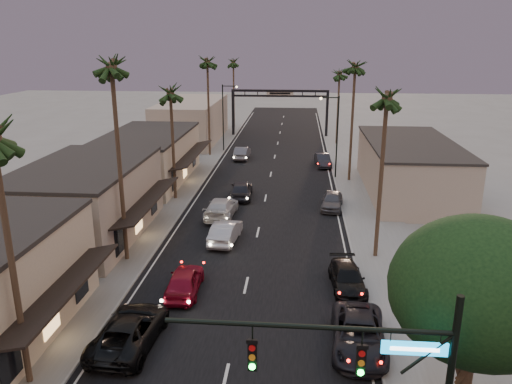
% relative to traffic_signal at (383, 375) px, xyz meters
% --- Properties ---
extents(ground, '(200.00, 200.00, 0.00)m').
position_rel_traffic_signal_xyz_m(ground, '(-5.69, 36.00, -5.08)').
color(ground, slate).
rests_on(ground, ground).
extents(road, '(14.00, 120.00, 0.02)m').
position_rel_traffic_signal_xyz_m(road, '(-5.69, 41.00, -5.08)').
color(road, black).
rests_on(road, ground).
extents(sidewalk_left, '(5.00, 92.00, 0.12)m').
position_rel_traffic_signal_xyz_m(sidewalk_left, '(-15.19, 48.00, -5.02)').
color(sidewalk_left, slate).
rests_on(sidewalk_left, ground).
extents(sidewalk_right, '(5.00, 92.00, 0.12)m').
position_rel_traffic_signal_xyz_m(sidewalk_right, '(3.81, 48.00, -5.02)').
color(sidewalk_right, slate).
rests_on(sidewalk_right, ground).
extents(storefront_mid, '(8.00, 14.00, 5.50)m').
position_rel_traffic_signal_xyz_m(storefront_mid, '(-18.69, 22.00, -2.33)').
color(storefront_mid, gray).
rests_on(storefront_mid, ground).
extents(storefront_far, '(8.00, 16.00, 5.00)m').
position_rel_traffic_signal_xyz_m(storefront_far, '(-18.69, 38.00, -2.58)').
color(storefront_far, tan).
rests_on(storefront_far, ground).
extents(storefront_dist, '(8.00, 20.00, 6.00)m').
position_rel_traffic_signal_xyz_m(storefront_dist, '(-18.69, 61.00, -2.08)').
color(storefront_dist, gray).
rests_on(storefront_dist, ground).
extents(building_right, '(8.00, 18.00, 5.00)m').
position_rel_traffic_signal_xyz_m(building_right, '(8.31, 36.00, -2.58)').
color(building_right, gray).
rests_on(building_right, ground).
extents(traffic_signal, '(8.51, 0.22, 7.80)m').
position_rel_traffic_signal_xyz_m(traffic_signal, '(0.00, 0.00, 0.00)').
color(traffic_signal, black).
rests_on(traffic_signal, ground).
extents(corner_tree, '(6.20, 6.20, 8.80)m').
position_rel_traffic_signal_xyz_m(corner_tree, '(3.79, 3.45, 0.90)').
color(corner_tree, '#38281C').
rests_on(corner_tree, ground).
extents(arch, '(15.20, 0.40, 7.27)m').
position_rel_traffic_signal_xyz_m(arch, '(-5.69, 66.00, 0.45)').
color(arch, black).
rests_on(arch, ground).
extents(streetlight_right, '(2.13, 0.30, 9.00)m').
position_rel_traffic_signal_xyz_m(streetlight_right, '(1.23, 41.00, 0.25)').
color(streetlight_right, black).
rests_on(streetlight_right, ground).
extents(streetlight_left, '(2.13, 0.30, 9.00)m').
position_rel_traffic_signal_xyz_m(streetlight_left, '(-12.61, 54.00, 0.25)').
color(streetlight_left, black).
rests_on(streetlight_left, ground).
extents(palm_lb, '(3.20, 3.20, 15.20)m').
position_rel_traffic_signal_xyz_m(palm_lb, '(-14.29, 18.00, 8.30)').
color(palm_lb, '#38281C').
rests_on(palm_lb, ground).
extents(palm_lc, '(3.20, 3.20, 12.20)m').
position_rel_traffic_signal_xyz_m(palm_lc, '(-14.29, 32.00, 5.39)').
color(palm_lc, '#38281C').
rests_on(palm_lc, ground).
extents(palm_ld, '(3.20, 3.20, 14.20)m').
position_rel_traffic_signal_xyz_m(palm_ld, '(-14.29, 51.00, 7.33)').
color(palm_ld, '#38281C').
rests_on(palm_ld, ground).
extents(palm_ra, '(3.20, 3.20, 13.20)m').
position_rel_traffic_signal_xyz_m(palm_ra, '(2.91, 20.00, 6.36)').
color(palm_ra, '#38281C').
rests_on(palm_ra, ground).
extents(palm_rb, '(3.20, 3.20, 14.20)m').
position_rel_traffic_signal_xyz_m(palm_rb, '(2.91, 40.00, 7.33)').
color(palm_rb, '#38281C').
rests_on(palm_rb, ground).
extents(palm_rc, '(3.20, 3.20, 12.20)m').
position_rel_traffic_signal_xyz_m(palm_rc, '(2.91, 60.00, 5.39)').
color(palm_rc, '#38281C').
rests_on(palm_rc, ground).
extents(palm_far, '(3.20, 3.20, 13.20)m').
position_rel_traffic_signal_xyz_m(palm_far, '(-13.99, 74.00, 6.36)').
color(palm_far, '#38281C').
rests_on(palm_far, ground).
extents(oncoming_red, '(2.03, 4.70, 1.58)m').
position_rel_traffic_signal_xyz_m(oncoming_red, '(-9.27, 13.76, -4.29)').
color(oncoming_red, maroon).
rests_on(oncoming_red, ground).
extents(oncoming_pickup, '(3.02, 5.99, 1.63)m').
position_rel_traffic_signal_xyz_m(oncoming_pickup, '(-10.78, 8.26, -4.27)').
color(oncoming_pickup, black).
rests_on(oncoming_pickup, ground).
extents(oncoming_silver, '(2.14, 4.94, 1.58)m').
position_rel_traffic_signal_xyz_m(oncoming_silver, '(-7.96, 21.89, -4.29)').
color(oncoming_silver, '#9E9FA3').
rests_on(oncoming_silver, ground).
extents(oncoming_white, '(2.58, 5.79, 1.65)m').
position_rel_traffic_signal_xyz_m(oncoming_white, '(-9.13, 27.39, -4.26)').
color(oncoming_white, '#B2B2B2').
rests_on(oncoming_white, ground).
extents(oncoming_dgrey, '(2.22, 5.10, 1.71)m').
position_rel_traffic_signal_xyz_m(oncoming_dgrey, '(-8.02, 32.89, -4.23)').
color(oncoming_dgrey, black).
rests_on(oncoming_dgrey, ground).
extents(oncoming_grey_far, '(1.79, 4.84, 1.58)m').
position_rel_traffic_signal_xyz_m(oncoming_grey_far, '(-9.81, 49.38, -4.29)').
color(oncoming_grey_far, '#505055').
rests_on(oncoming_grey_far, ground).
extents(curbside_near, '(2.89, 5.74, 1.56)m').
position_rel_traffic_signal_xyz_m(curbside_near, '(0.51, 8.91, -4.30)').
color(curbside_near, black).
rests_on(curbside_near, ground).
extents(curbside_black, '(2.27, 4.88, 1.38)m').
position_rel_traffic_signal_xyz_m(curbside_black, '(0.51, 15.10, -4.39)').
color(curbside_black, black).
rests_on(curbside_black, ground).
extents(curbside_grey, '(2.33, 4.65, 1.52)m').
position_rel_traffic_signal_xyz_m(curbside_grey, '(0.51, 30.38, -4.32)').
color(curbside_grey, '#46464B').
rests_on(curbside_grey, ground).
extents(curbside_far, '(2.07, 4.65, 1.48)m').
position_rel_traffic_signal_xyz_m(curbside_far, '(0.35, 46.35, -4.34)').
color(curbside_far, black).
rests_on(curbside_far, ground).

